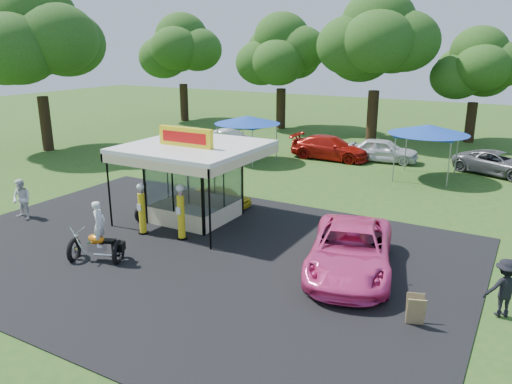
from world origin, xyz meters
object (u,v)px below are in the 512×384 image
(motorcycle, at_px, (99,238))
(bg_car_b, at_px, (330,148))
(tent_west, at_px, (247,120))
(tent_east, at_px, (429,130))
(gas_station_kiosk, at_px, (195,181))
(gas_pump_right, at_px, (181,214))
(a_frame_sign, at_px, (416,310))
(spectator_west, at_px, (22,199))
(bg_car_c, at_px, (383,150))
(spectator_east_a, at_px, (505,288))
(pink_sedan, at_px, (351,250))
(bg_car_a, at_px, (230,141))
(gas_pump_left, at_px, (142,210))
(bg_car_d, at_px, (498,163))
(kiosk_car, at_px, (223,196))

(motorcycle, distance_m, bg_car_b, 19.71)
(tent_west, height_order, tent_east, tent_east)
(gas_station_kiosk, xyz_separation_m, gas_pump_right, (0.95, -2.23, -0.69))
(a_frame_sign, xyz_separation_m, spectator_west, (-17.21, 0.39, 0.45))
(bg_car_c, distance_m, tent_east, 5.02)
(spectator_west, bearing_deg, spectator_east_a, -3.74)
(bg_car_b, bearing_deg, motorcycle, 176.95)
(pink_sedan, xyz_separation_m, tent_east, (-0.40, 13.97, 2.03))
(spectator_east_a, distance_m, bg_car_a, 24.38)
(pink_sedan, bearing_deg, bg_car_b, 98.61)
(a_frame_sign, bearing_deg, gas_pump_right, 149.81)
(tent_west, bearing_deg, tent_east, 5.88)
(a_frame_sign, distance_m, bg_car_a, 24.03)
(bg_car_a, xyz_separation_m, bg_car_c, (10.47, 2.36, -0.01))
(tent_west, bearing_deg, motorcycle, -77.81)
(gas_pump_left, xyz_separation_m, bg_car_a, (-5.66, 15.54, -0.26))
(bg_car_a, xyz_separation_m, bg_car_d, (17.40, 2.28, -0.08))
(gas_pump_left, distance_m, kiosk_car, 4.85)
(spectator_east_a, bearing_deg, tent_west, -70.50)
(spectator_east_a, height_order, bg_car_b, spectator_east_a)
(gas_pump_left, xyz_separation_m, spectator_east_a, (13.29, 0.21, -0.17))
(gas_pump_right, xyz_separation_m, bg_car_a, (-7.41, 15.23, -0.32))
(gas_station_kiosk, bearing_deg, bg_car_c, 75.34)
(motorcycle, xyz_separation_m, spectator_east_a, (12.81, 3.00, -0.04))
(motorcycle, distance_m, spectator_east_a, 13.16)
(gas_pump_right, distance_m, motorcycle, 3.35)
(pink_sedan, bearing_deg, bg_car_d, 64.34)
(spectator_west, height_order, spectator_east_a, spectator_west)
(bg_car_d, bearing_deg, pink_sedan, -170.03)
(a_frame_sign, height_order, spectator_east_a, spectator_east_a)
(spectator_east_a, height_order, bg_car_c, spectator_east_a)
(gas_station_kiosk, xyz_separation_m, bg_car_c, (4.02, 15.36, -1.02))
(pink_sedan, xyz_separation_m, bg_car_d, (3.20, 17.03, -0.11))
(spectator_west, distance_m, spectator_east_a, 19.31)
(a_frame_sign, relative_size, spectator_east_a, 0.50)
(tent_east, bearing_deg, bg_car_a, 176.78)
(tent_east, bearing_deg, gas_station_kiosk, -121.00)
(a_frame_sign, distance_m, spectator_east_a, 2.73)
(bg_car_b, bearing_deg, gas_station_kiosk, 177.11)
(gas_pump_left, height_order, a_frame_sign, gas_pump_left)
(motorcycle, bearing_deg, tent_west, 79.10)
(kiosk_car, bearing_deg, spectator_east_a, -109.97)
(kiosk_car, bearing_deg, bg_car_c, -16.98)
(motorcycle, distance_m, kiosk_car, 7.56)
(bg_car_c, xyz_separation_m, bg_car_d, (6.92, -0.08, -0.07))
(gas_pump_left, bearing_deg, tent_west, 102.70)
(gas_pump_right, xyz_separation_m, bg_car_c, (3.07, 17.60, -0.33))
(bg_car_a, bearing_deg, gas_pump_left, -170.72)
(gas_pump_right, relative_size, tent_west, 0.53)
(gas_station_kiosk, relative_size, bg_car_c, 1.20)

